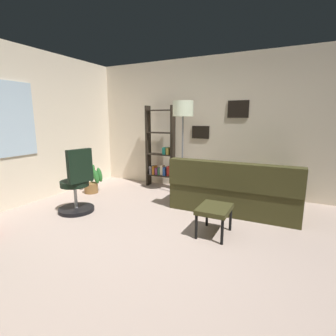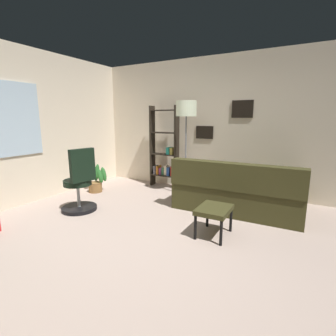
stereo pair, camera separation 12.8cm
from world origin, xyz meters
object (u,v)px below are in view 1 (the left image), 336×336
at_px(couch, 242,191).
at_px(floor_lamp, 183,115).
at_px(potted_plant, 92,181).
at_px(footstool, 214,211).
at_px(office_chair, 77,188).
at_px(bookshelf, 161,152).

xyz_separation_m(couch, floor_lamp, (0.23, 1.18, 1.24)).
xyz_separation_m(couch, potted_plant, (-0.40, 2.91, -0.07)).
height_order(footstool, office_chair, office_chair).
xyz_separation_m(bookshelf, potted_plant, (-1.01, 1.05, -0.54)).
bearing_deg(potted_plant, couch, -82.19).
distance_m(office_chair, potted_plant, 1.14).
bearing_deg(bookshelf, floor_lamp, -119.61).
bearing_deg(bookshelf, office_chair, 166.89).
height_order(couch, office_chair, office_chair).
bearing_deg(potted_plant, bookshelf, -46.04).
xyz_separation_m(footstool, office_chair, (-0.21, 2.18, 0.08)).
distance_m(office_chair, floor_lamp, 2.26).
distance_m(footstool, potted_plant, 2.87).
bearing_deg(couch, office_chair, 120.28).
xyz_separation_m(office_chair, potted_plant, (0.95, 0.59, -0.18)).
bearing_deg(floor_lamp, potted_plant, 110.02).
relative_size(office_chair, floor_lamp, 0.57).
xyz_separation_m(footstool, potted_plant, (0.75, 2.77, -0.10)).
bearing_deg(couch, potted_plant, 97.81).
bearing_deg(bookshelf, couch, -108.27).
xyz_separation_m(office_chair, floor_lamp, (1.58, -1.13, 1.14)).
height_order(couch, bookshelf, bookshelf).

